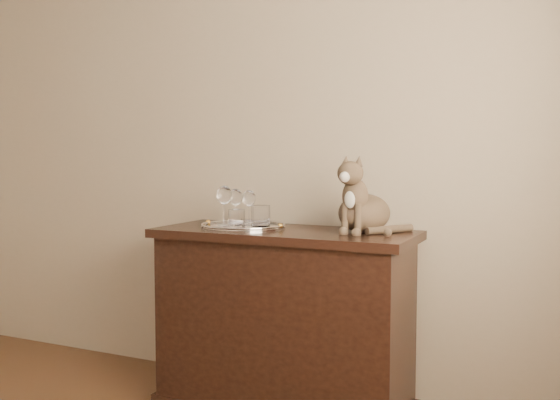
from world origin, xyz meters
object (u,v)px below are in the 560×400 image
(wine_glass_a, at_px, (236,207))
(wine_glass_c, at_px, (224,205))
(tray, at_px, (243,227))
(wine_glass_b, at_px, (249,207))
(cat, at_px, (364,194))
(tumbler_c, at_px, (261,216))
(sideboard, at_px, (284,321))
(tumbler_b, at_px, (237,219))

(wine_glass_a, distance_m, wine_glass_c, 0.07)
(wine_glass_a, bearing_deg, tray, -34.79)
(tray, bearing_deg, wine_glass_b, 92.23)
(wine_glass_c, distance_m, cat, 0.68)
(wine_glass_c, bearing_deg, wine_glass_b, 40.12)
(wine_glass_a, height_order, tumbler_c, wine_glass_a)
(sideboard, bearing_deg, wine_glass_c, -177.46)
(wine_glass_b, bearing_deg, wine_glass_c, -139.88)
(wine_glass_b, height_order, tumbler_c, wine_glass_b)
(wine_glass_b, height_order, tumbler_b, wine_glass_b)
(sideboard, distance_m, cat, 0.70)
(wine_glass_b, relative_size, cat, 0.49)
(wine_glass_a, xyz_separation_m, tumbler_c, (0.15, -0.03, -0.04))
(tray, bearing_deg, wine_glass_c, -170.91)
(tray, height_order, wine_glass_b, wine_glass_b)
(tray, relative_size, wine_glass_a, 2.31)
(tray, xyz_separation_m, wine_glass_a, (-0.07, 0.05, 0.09))
(wine_glass_b, relative_size, tumbler_c, 1.69)
(wine_glass_b, xyz_separation_m, tumbler_c, (0.08, -0.04, -0.03))
(tumbler_b, bearing_deg, cat, 16.07)
(wine_glass_b, distance_m, wine_glass_c, 0.12)
(wine_glass_a, distance_m, tumbler_c, 0.16)
(tray, bearing_deg, wine_glass_a, 145.21)
(wine_glass_b, xyz_separation_m, wine_glass_c, (-0.09, -0.08, 0.01))
(wine_glass_c, distance_m, tumbler_c, 0.19)
(tray, relative_size, tumbler_b, 4.67)
(sideboard, xyz_separation_m, cat, (0.36, 0.07, 0.60))
(tumbler_b, relative_size, tumbler_c, 0.86)
(wine_glass_c, distance_m, tumbler_b, 0.14)
(cat, bearing_deg, tumbler_c, -164.15)
(wine_glass_b, relative_size, tumbler_b, 1.96)
(sideboard, xyz_separation_m, tumbler_b, (-0.20, -0.09, 0.48))
(tumbler_c, bearing_deg, tray, -165.16)
(tray, xyz_separation_m, wine_glass_b, (-0.00, 0.06, 0.09))
(tray, relative_size, tumbler_c, 4.03)
(wine_glass_b, bearing_deg, sideboard, -16.44)
(wine_glass_b, xyz_separation_m, tumbler_b, (0.02, -0.15, -0.04))
(sideboard, distance_m, tumbler_b, 0.52)
(tumbler_c, bearing_deg, wine_glass_a, 170.42)
(wine_glass_a, bearing_deg, cat, 2.11)
(tumbler_b, height_order, tumbler_c, tumbler_c)
(tumbler_b, bearing_deg, wine_glass_b, 96.25)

